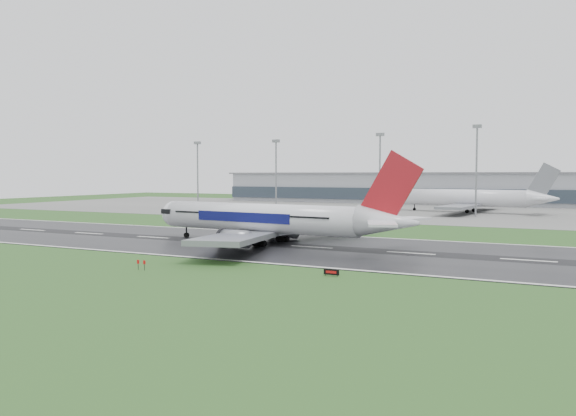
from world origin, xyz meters
The scene contains 11 objects.
ground centered at (0.00, 0.00, 0.00)m, with size 520.00×520.00×0.00m, color #244D1C.
runway centered at (0.00, 0.00, 0.05)m, with size 400.00×45.00×0.10m, color black.
apron centered at (0.00, 125.00, 0.04)m, with size 400.00×130.00×0.08m, color slate.
terminal centered at (0.00, 185.00, 7.50)m, with size 240.00×36.00×15.00m, color #94979F.
main_airliner centered at (-8.63, 0.85, 9.17)m, with size 61.43×58.51×18.14m, color white, non-canonical shape.
parked_airliner centered at (14.36, 120.46, 9.15)m, with size 61.89×57.62×18.14m, color silver, non-canonical shape.
runway_sign centered at (14.99, -27.67, 0.52)m, with size 2.30×0.26×1.04m, color black, non-canonical shape.
floodmast_0 centered at (-97.17, 100.00, 13.93)m, with size 0.64×0.64×27.87m, color gray.
floodmast_1 centered at (-58.68, 100.00, 13.84)m, with size 0.64×0.64×27.69m, color gray.
floodmast_2 centered at (-15.18, 100.00, 14.47)m, with size 0.64×0.64×28.94m, color gray.
floodmast_3 centered at (19.24, 100.00, 15.34)m, with size 0.64×0.64×30.69m, color gray.
Camera 1 is at (43.52, -101.53, 14.58)m, focal length 34.53 mm.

